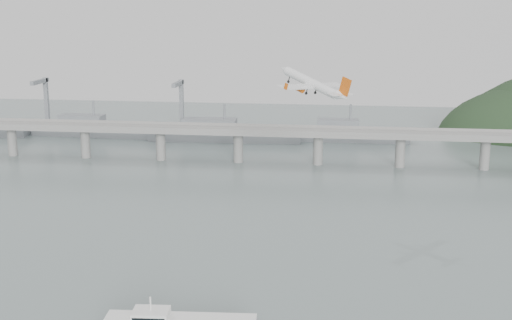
# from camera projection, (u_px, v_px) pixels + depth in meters

# --- Properties ---
(ground) EXTENTS (900.00, 900.00, 0.00)m
(ground) POSITION_uv_depth(u_px,v_px,m) (235.00, 298.00, 234.48)
(ground) COLOR slate
(ground) RESTS_ON ground
(bridge) EXTENTS (800.00, 22.00, 23.90)m
(bridge) POSITION_uv_depth(u_px,v_px,m) (284.00, 136.00, 423.71)
(bridge) COLOR gray
(bridge) RESTS_ON ground
(distant_fleet) EXTENTS (453.00, 60.90, 40.00)m
(distant_fleet) POSITION_uv_depth(u_px,v_px,m) (85.00, 129.00, 508.40)
(distant_fleet) COLOR slate
(distant_fleet) RESTS_ON ground
(airliner) EXTENTS (34.61, 32.86, 13.97)m
(airliner) POSITION_uv_depth(u_px,v_px,m) (313.00, 84.00, 294.35)
(airliner) COLOR white
(airliner) RESTS_ON ground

